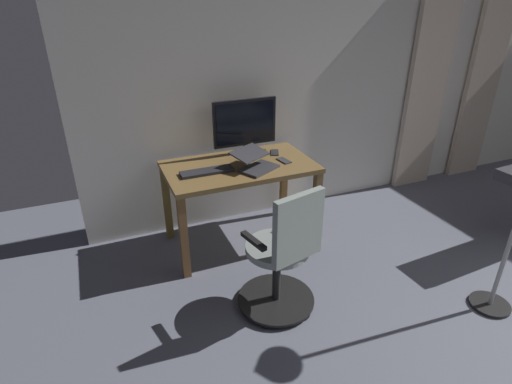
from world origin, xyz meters
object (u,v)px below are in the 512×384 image
at_px(desk, 240,176).
at_px(computer_monitor, 245,124).
at_px(computer_keyboard, 207,172).
at_px(cell_phone_face_up, 275,152).
at_px(cell_phone_by_monitor, 284,161).
at_px(laptop, 255,163).
at_px(office_chair, 283,257).

distance_m(desk, computer_monitor, 0.47).
distance_m(computer_monitor, computer_keyboard, 0.59).
distance_m(cell_phone_face_up, cell_phone_by_monitor, 0.21).
distance_m(desk, cell_phone_face_up, 0.43).
bearing_deg(computer_keyboard, cell_phone_by_monitor, 178.90).
height_order(computer_monitor, computer_keyboard, computer_monitor).
xyz_separation_m(desk, cell_phone_by_monitor, (-0.38, 0.07, 0.11)).
bearing_deg(desk, cell_phone_face_up, -161.08).
xyz_separation_m(desk, laptop, (-0.09, 0.13, 0.15)).
bearing_deg(desk, laptop, 126.03).
relative_size(computer_monitor, cell_phone_by_monitor, 3.99).
distance_m(computer_keyboard, cell_phone_face_up, 0.72).
bearing_deg(computer_keyboard, office_chair, 105.85).
xyz_separation_m(desk, computer_keyboard, (0.30, 0.06, 0.12)).
bearing_deg(office_chair, cell_phone_face_up, 54.89).
relative_size(desk, office_chair, 1.28).
height_order(computer_keyboard, cell_phone_face_up, computer_keyboard).
bearing_deg(office_chair, desk, 74.06).
relative_size(computer_keyboard, cell_phone_face_up, 2.98).
bearing_deg(cell_phone_by_monitor, computer_monitor, -62.34).
relative_size(computer_monitor, cell_phone_face_up, 3.99).
bearing_deg(cell_phone_face_up, computer_monitor, 0.23).
relative_size(cell_phone_face_up, cell_phone_by_monitor, 1.00).
relative_size(laptop, cell_phone_by_monitor, 2.85).
distance_m(laptop, cell_phone_face_up, 0.40).
distance_m(computer_monitor, laptop, 0.43).
distance_m(computer_monitor, cell_phone_by_monitor, 0.47).
bearing_deg(computer_monitor, laptop, 81.59).
bearing_deg(desk, cell_phone_by_monitor, 169.18).
xyz_separation_m(laptop, cell_phone_face_up, (-0.30, -0.26, -0.05)).
bearing_deg(computer_keyboard, computer_monitor, -146.26).
height_order(computer_keyboard, laptop, laptop).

